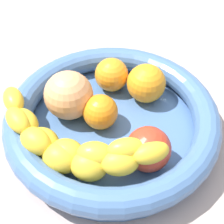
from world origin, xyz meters
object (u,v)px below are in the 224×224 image
at_px(banana_draped_left, 59,139).
at_px(peach_blush, 69,95).
at_px(tomato_red, 148,149).
at_px(orange_mid_left, 100,112).
at_px(orange_mid_right, 112,75).
at_px(fruit_bowl, 112,120).
at_px(banana_draped_right, 77,153).
at_px(orange_front, 146,83).

xyz_separation_m(banana_draped_left, peach_blush, (-0.06, -0.06, 0.00)).
bearing_deg(banana_draped_left, tomato_red, 134.59).
relative_size(banana_draped_left, orange_mid_left, 4.17).
bearing_deg(orange_mid_right, fruit_bowl, 51.40).
xyz_separation_m(fruit_bowl, banana_draped_left, (0.09, -0.00, 0.02)).
xyz_separation_m(banana_draped_right, tomato_red, (-0.08, 0.05, -0.00)).
distance_m(fruit_bowl, orange_mid_right, 0.09).
height_order(banana_draped_right, orange_mid_right, banana_draped_right).
height_order(fruit_bowl, orange_mid_left, orange_mid_left).
bearing_deg(banana_draped_right, orange_mid_left, -148.59).
xyz_separation_m(fruit_bowl, orange_front, (-0.08, -0.01, 0.02)).
xyz_separation_m(orange_mid_right, peach_blush, (0.09, 0.00, 0.01)).
bearing_deg(tomato_red, banana_draped_right, -33.87).
xyz_separation_m(orange_front, peach_blush, (0.11, -0.05, 0.01)).
bearing_deg(orange_front, banana_draped_right, 14.96).
xyz_separation_m(orange_front, orange_mid_left, (0.09, -0.00, -0.00)).
bearing_deg(fruit_bowl, orange_mid_left, -50.51).
relative_size(orange_mid_right, tomato_red, 0.90).
bearing_deg(fruit_bowl, orange_front, -170.67).
distance_m(banana_draped_left, banana_draped_right, 0.03).
relative_size(fruit_bowl, orange_mid_left, 6.07).
relative_size(fruit_bowl, orange_mid_right, 5.75).
xyz_separation_m(orange_mid_left, tomato_red, (-0.01, 0.10, 0.00)).
distance_m(banana_draped_left, orange_mid_left, 0.08).
height_order(banana_draped_left, peach_blush, peach_blush).
distance_m(banana_draped_right, tomato_red, 0.09).
bearing_deg(peach_blush, orange_mid_right, -176.84).
height_order(orange_front, orange_mid_right, orange_front).
distance_m(orange_front, tomato_red, 0.13).
xyz_separation_m(banana_draped_right, orange_mid_right, (-0.14, -0.10, -0.01)).
bearing_deg(orange_mid_left, tomato_red, 93.16).
height_order(banana_draped_right, peach_blush, peach_blush).
relative_size(orange_mid_left, orange_mid_right, 0.95).
height_order(banana_draped_left, orange_mid_left, banana_draped_left).
height_order(orange_front, tomato_red, same).
relative_size(fruit_bowl, tomato_red, 5.20).
distance_m(banana_draped_right, orange_mid_left, 0.09).
distance_m(banana_draped_right, peach_blush, 0.11).
distance_m(banana_draped_left, orange_front, 0.17).
relative_size(banana_draped_right, peach_blush, 2.68).
bearing_deg(orange_mid_right, banana_draped_left, 24.26).
distance_m(fruit_bowl, tomato_red, 0.09).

